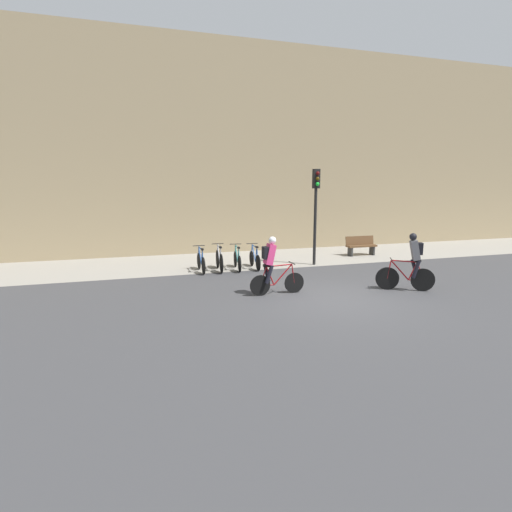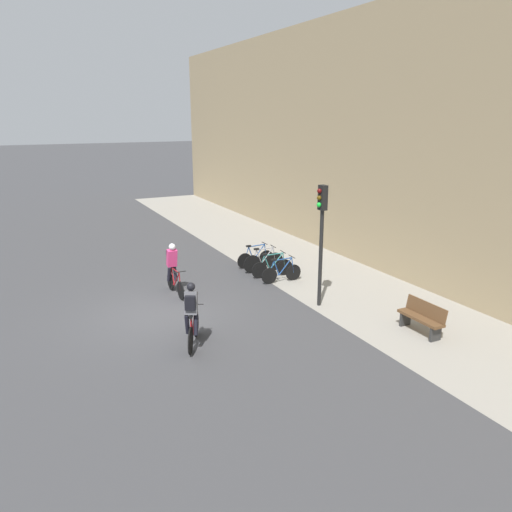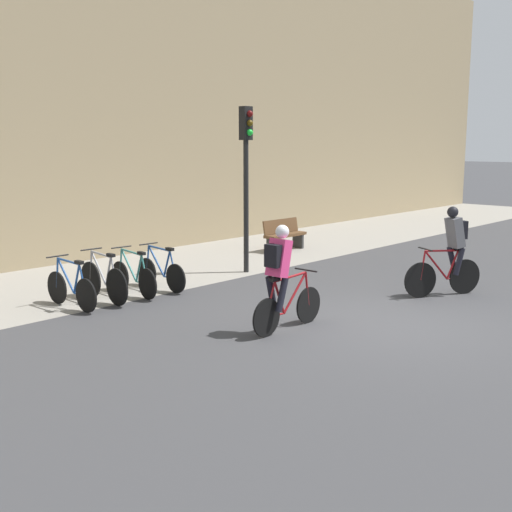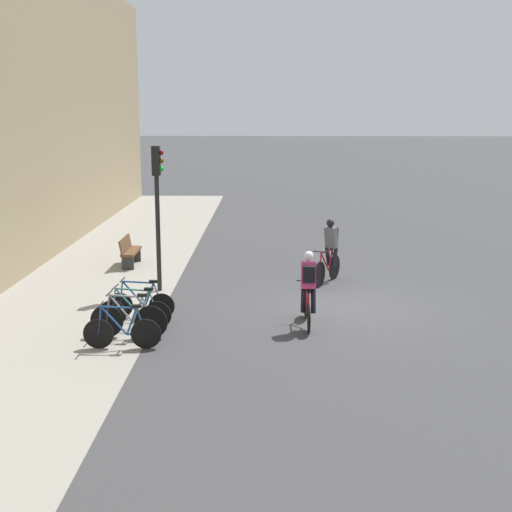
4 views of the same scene
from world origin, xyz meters
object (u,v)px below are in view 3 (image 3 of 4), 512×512
cyclist_pink (281,275)px  parked_bike_0 (71,288)px  cyclist_grey (451,249)px  parked_bike_3 (161,272)px  traffic_light_pole (246,159)px  bench (284,234)px  parked_bike_2 (134,276)px  parked_bike_1 (103,280)px

cyclist_pink → parked_bike_0: size_ratio=1.09×
cyclist_grey → parked_bike_0: 7.42m
cyclist_grey → parked_bike_3: size_ratio=1.13×
parked_bike_0 → traffic_light_pole: 5.19m
cyclist_pink → cyclist_grey: (4.26, -0.82, -0.00)m
cyclist_pink → cyclist_grey: size_ratio=0.97×
cyclist_pink → bench: size_ratio=1.21×
cyclist_pink → parked_bike_3: cyclist_pink is taller
cyclist_grey → parked_bike_2: bearing=132.7°
cyclist_pink → parked_bike_2: bearing=90.8°
parked_bike_0 → cyclist_pink: bearing=-69.2°
cyclist_pink → parked_bike_0: 4.17m
cyclist_pink → traffic_light_pole: 5.26m
parked_bike_2 → bench: parked_bike_2 is taller
parked_bike_1 → parked_bike_2: (0.71, -0.00, -0.03)m
cyclist_pink → cyclist_grey: 4.34m
cyclist_grey → parked_bike_0: size_ratio=1.12×
traffic_light_pole → bench: bearing=24.9°
cyclist_grey → parked_bike_1: bearing=137.0°
parked_bike_3 → bench: parked_bike_3 is taller
parked_bike_3 → traffic_light_pole: 3.42m
parked_bike_1 → parked_bike_2: 0.71m
parked_bike_2 → traffic_light_pole: bearing=-0.9°
cyclist_grey → parked_bike_0: cyclist_grey is taller
parked_bike_0 → parked_bike_1: 0.71m
parked_bike_2 → parked_bike_3: bearing=0.0°
cyclist_grey → parked_bike_0: bearing=140.8°
cyclist_grey → traffic_light_pole: traffic_light_pole is taller
cyclist_grey → parked_bike_2: (-4.31, 4.68, -0.56)m
parked_bike_2 → traffic_light_pole: 3.97m
cyclist_pink → parked_bike_3: size_ratio=1.10×
traffic_light_pole → bench: size_ratio=2.67×
cyclist_pink → bench: bearing=39.9°
cyclist_pink → bench: cyclist_pink is taller
bench → parked_bike_2: bearing=-167.8°
cyclist_grey → traffic_light_pole: bearing=103.0°
cyclist_grey → parked_bike_2: size_ratio=1.09×
cyclist_grey → parked_bike_3: 5.94m
parked_bike_1 → parked_bike_2: size_ratio=1.02×
parked_bike_0 → parked_bike_1: (0.71, 0.00, 0.03)m
parked_bike_0 → parked_bike_1: bearing=0.1°
parked_bike_0 → cyclist_grey: bearing=-39.2°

